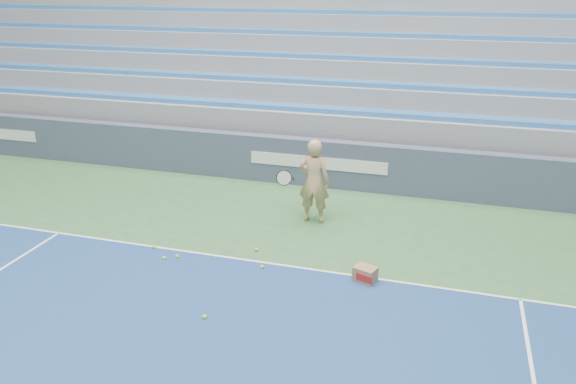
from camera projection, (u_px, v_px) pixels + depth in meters
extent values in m
cube|color=white|center=(263.00, 262.00, 9.57)|extent=(10.97, 0.05, 0.00)
cube|color=#3E485F|center=(319.00, 163.00, 12.96)|extent=(30.00, 0.30, 1.10)
cube|color=white|center=(317.00, 163.00, 12.80)|extent=(3.20, 0.02, 0.28)
cube|color=gray|center=(354.00, 118.00, 17.03)|extent=(30.00, 8.50, 1.10)
cube|color=gray|center=(356.00, 92.00, 16.74)|extent=(30.00, 8.50, 0.50)
cube|color=#326FB8|center=(327.00, 110.00, 13.17)|extent=(29.60, 0.42, 0.11)
cube|color=gray|center=(359.00, 73.00, 16.94)|extent=(30.00, 7.65, 0.50)
cube|color=#326FB8|center=(335.00, 82.00, 13.75)|extent=(29.60, 0.42, 0.11)
cube|color=gray|center=(362.00, 54.00, 17.14)|extent=(30.00, 6.80, 0.50)
cube|color=#326FB8|center=(343.00, 57.00, 14.33)|extent=(29.60, 0.42, 0.11)
cube|color=gray|center=(365.00, 36.00, 17.34)|extent=(30.00, 5.95, 0.50)
cube|color=#326FB8|center=(350.00, 34.00, 14.91)|extent=(29.60, 0.42, 0.11)
cube|color=gray|center=(368.00, 18.00, 17.54)|extent=(30.00, 5.10, 0.50)
cube|color=#326FB8|center=(356.00, 12.00, 15.49)|extent=(29.60, 0.42, 0.11)
cube|color=gray|center=(371.00, 1.00, 17.75)|extent=(30.00, 4.25, 0.50)
cube|color=gray|center=(381.00, 4.00, 19.99)|extent=(31.00, 0.40, 7.30)
imported|color=tan|center=(314.00, 181.00, 10.93)|extent=(0.62, 0.41, 1.69)
cylinder|color=black|center=(293.00, 179.00, 10.77)|extent=(0.12, 0.27, 0.08)
cylinder|color=beige|center=(284.00, 178.00, 10.51)|extent=(0.29, 0.16, 0.28)
torus|color=black|center=(284.00, 178.00, 10.51)|extent=(0.31, 0.18, 0.30)
cube|color=#926847|center=(365.00, 274.00, 8.96)|extent=(0.40, 0.35, 0.26)
cube|color=#B21E19|center=(364.00, 278.00, 8.84)|extent=(0.26, 0.10, 0.11)
sphere|color=#B8EA30|center=(154.00, 247.00, 10.08)|extent=(0.07, 0.07, 0.07)
sphere|color=#B8EA30|center=(164.00, 258.00, 9.68)|extent=(0.07, 0.07, 0.07)
sphere|color=#B8EA30|center=(205.00, 317.00, 8.00)|extent=(0.07, 0.07, 0.07)
sphere|color=#B8EA30|center=(262.00, 267.00, 9.38)|extent=(0.07, 0.07, 0.07)
sphere|color=#B8EA30|center=(177.00, 256.00, 9.73)|extent=(0.07, 0.07, 0.07)
sphere|color=#B8EA30|center=(256.00, 250.00, 9.98)|extent=(0.07, 0.07, 0.07)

